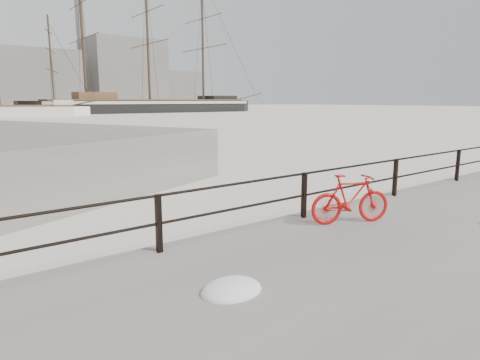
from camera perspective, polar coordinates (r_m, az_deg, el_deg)
ground at (r=12.38m, az=19.15°, el=-3.47°), size 400.00×400.00×0.00m
guardrail at (r=12.13m, az=19.99°, el=0.31°), size 28.00×0.10×1.00m
bicycle at (r=9.15m, az=14.53°, el=-2.45°), size 1.68×0.96×1.05m
barque_black at (r=102.56m, az=-11.85°, el=8.80°), size 64.20×23.23×35.65m
schooner_mid at (r=87.60m, az=-27.16°, el=7.59°), size 27.64×20.38×18.63m
industrial_west at (r=149.62m, az=-27.05°, el=11.84°), size 32.00×18.00×18.00m
industrial_mid at (r=165.10m, az=-15.21°, el=13.44°), size 26.00×20.00×24.00m
industrial_east at (r=179.61m, az=-8.88°, el=11.82°), size 20.00×16.00×14.00m
smokestack at (r=166.00m, az=-20.40°, el=16.61°), size 2.80×2.80×44.00m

